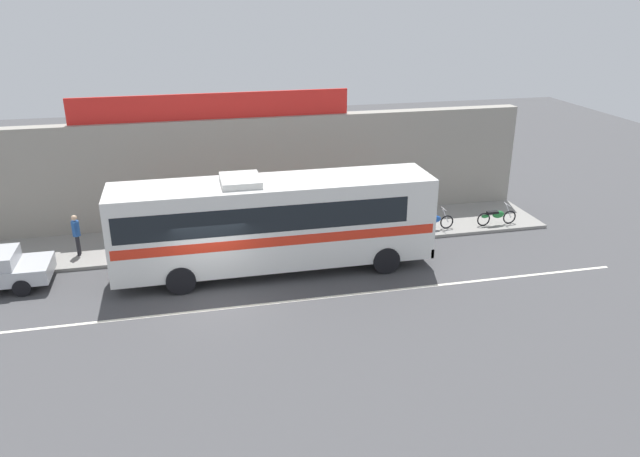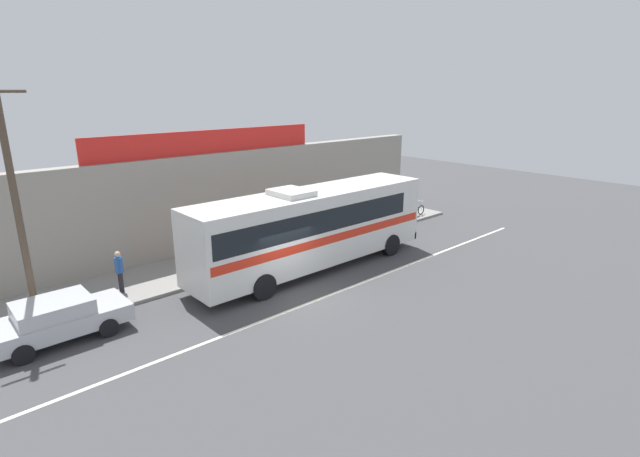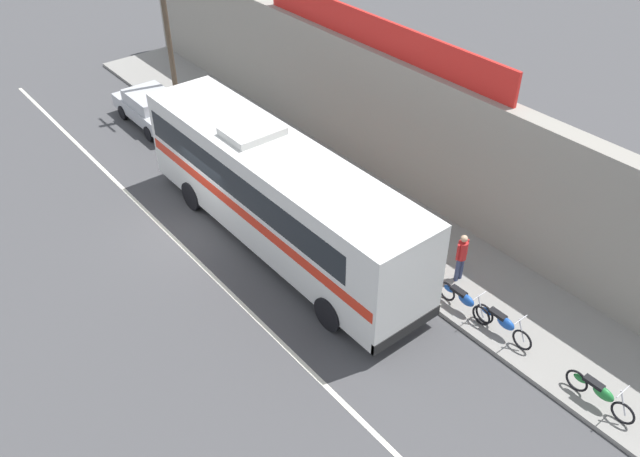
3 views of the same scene
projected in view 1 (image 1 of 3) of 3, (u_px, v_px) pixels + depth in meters
The scene contains 11 objects.
ground_plane at pixel (214, 298), 21.41m from camera, with size 70.00×70.00×0.00m, color #444447.
sidewalk_slab at pixel (206, 241), 26.10m from camera, with size 30.00×3.60×0.14m, color gray.
storefront_facade at pixel (200, 174), 27.19m from camera, with size 30.00×0.70×4.80m, color gray.
storefront_billboard at pixel (213, 106), 26.27m from camera, with size 11.88×0.12×1.10m, color red.
road_center_stripe at pixel (216, 309), 20.68m from camera, with size 30.00×0.14×0.01m, color silver.
intercity_bus at pixel (272, 220), 22.77m from camera, with size 11.82×2.62×3.78m.
motorcycle_blue at pixel (496, 216), 27.47m from camera, with size 1.89×0.56×0.94m.
motorcycle_green at pixel (433, 221), 26.91m from camera, with size 1.91×0.56×0.94m.
motorcycle_black at pixel (406, 224), 26.53m from camera, with size 1.91×0.56×0.94m.
pedestrian_far_left at pixel (377, 207), 26.99m from camera, with size 0.30×0.48×1.66m.
pedestrian_far_right at pixel (76, 232), 24.20m from camera, with size 0.30×0.48×1.67m.
Camera 1 is at (-0.69, -19.37, 10.11)m, focal length 34.58 mm.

